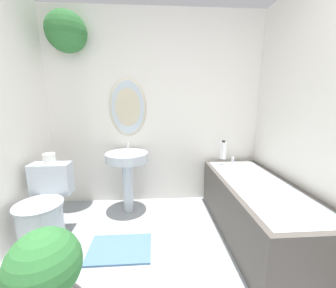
{
  "coord_description": "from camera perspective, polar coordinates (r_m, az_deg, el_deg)",
  "views": [
    {
      "loc": [
        -0.03,
        -0.35,
        1.32
      ],
      "look_at": [
        0.09,
        1.42,
        0.95
      ],
      "focal_mm": 22.0,
      "sensor_mm": 36.0,
      "label": 1
    }
  ],
  "objects": [
    {
      "name": "shampoo_bottle",
      "position": [
        2.64,
        15.03,
        -1.68
      ],
      "size": [
        0.07,
        0.07,
        0.23
      ],
      "color": "white",
      "rests_on": "bathtub"
    },
    {
      "name": "bathtub",
      "position": [
        2.31,
        23.34,
        -16.02
      ],
      "size": [
        0.67,
        1.57,
        0.62
      ],
      "color": "#4C4742",
      "rests_on": "ground_plane"
    },
    {
      "name": "pedestal_sink",
      "position": [
        2.49,
        -11.24,
        -5.76
      ],
      "size": [
        0.49,
        0.49,
        0.83
      ],
      "color": "silver",
      "rests_on": "ground_plane"
    },
    {
      "name": "bath_mat",
      "position": [
        2.13,
        -13.17,
        -26.44
      ],
      "size": [
        0.56,
        0.39,
        0.02
      ],
      "color": "#4C7093",
      "rests_on": "ground_plane"
    },
    {
      "name": "toilet",
      "position": [
        2.31,
        -31.1,
        -16.1
      ],
      "size": [
        0.4,
        0.56,
        0.72
      ],
      "color": "silver",
      "rests_on": "ground_plane"
    },
    {
      "name": "potted_plant",
      "position": [
        1.65,
        -30.89,
        -27.58
      ],
      "size": [
        0.44,
        0.44,
        0.56
      ],
      "color": "#9E6042",
      "rests_on": "ground_plane"
    },
    {
      "name": "toilet_paper_roll",
      "position": [
        2.33,
        -30.04,
        -3.5
      ],
      "size": [
        0.11,
        0.11,
        0.1
      ],
      "color": "white",
      "rests_on": "toilet"
    },
    {
      "name": "wall_right",
      "position": [
        2.04,
        39.18,
        5.78
      ],
      "size": [
        0.06,
        2.4,
        2.4
      ],
      "color": "silver",
      "rests_on": "ground_plane"
    },
    {
      "name": "wall_back",
      "position": [
        2.64,
        -7.13,
        12.34
      ],
      "size": [
        2.77,
        0.43,
        2.4
      ],
      "color": "silver",
      "rests_on": "ground_plane"
    }
  ]
}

